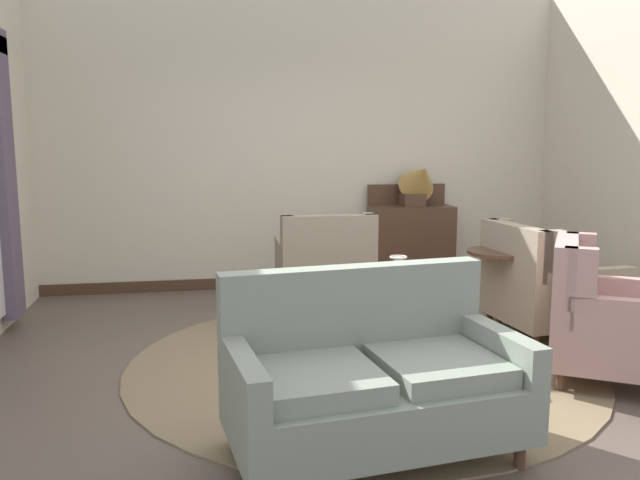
{
  "coord_description": "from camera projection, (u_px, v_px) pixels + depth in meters",
  "views": [
    {
      "loc": [
        -1.12,
        -4.15,
        1.64
      ],
      "look_at": [
        -0.23,
        0.73,
        0.86
      ],
      "focal_mm": 36.4,
      "sensor_mm": 36.0,
      "label": 1
    }
  ],
  "objects": [
    {
      "name": "armchair_far_left",
      "position": [
        609.0,
        322.0,
        4.37
      ],
      "size": [
        1.16,
        1.13,
        0.97
      ],
      "rotation": [
        0.0,
        0.0,
        7.3
      ],
      "color": "tan",
      "rests_on": "ground"
    },
    {
      "name": "ground",
      "position": [
        372.0,
        378.0,
        4.48
      ],
      "size": [
        8.28,
        8.28,
        0.0
      ],
      "primitive_type": "plane",
      "color": "brown"
    },
    {
      "name": "settee",
      "position": [
        372.0,
        380.0,
        3.36
      ],
      "size": [
        1.58,
        0.99,
        0.95
      ],
      "rotation": [
        0.0,
        0.0,
        0.13
      ],
      "color": "gray",
      "rests_on": "ground"
    },
    {
      "name": "side_table",
      "position": [
        499.0,
        283.0,
        5.47
      ],
      "size": [
        0.55,
        0.55,
        0.71
      ],
      "color": "#4C3323",
      "rests_on": "ground"
    },
    {
      "name": "porcelain_vase",
      "position": [
        398.0,
        283.0,
        4.68
      ],
      "size": [
        0.17,
        0.17,
        0.35
      ],
      "color": "beige",
      "rests_on": "coffee_table"
    },
    {
      "name": "baseboard_back",
      "position": [
        306.0,
        280.0,
        7.29
      ],
      "size": [
        5.74,
        0.03,
        0.12
      ],
      "primitive_type": "cube",
      "color": "#4C3323",
      "rests_on": "ground"
    },
    {
      "name": "wall_back",
      "position": [
        304.0,
        141.0,
        7.11
      ],
      "size": [
        5.9,
        0.08,
        3.22
      ],
      "primitive_type": "cube",
      "color": "beige",
      "rests_on": "ground"
    },
    {
      "name": "armchair_near_sideboard",
      "position": [
        544.0,
        288.0,
        5.41
      ],
      "size": [
        0.98,
        0.93,
        0.95
      ],
      "rotation": [
        0.0,
        0.0,
        1.66
      ],
      "color": "gray",
      "rests_on": "ground"
    },
    {
      "name": "coffee_table",
      "position": [
        389.0,
        314.0,
        4.76
      ],
      "size": [
        0.83,
        0.83,
        0.45
      ],
      "color": "#4C3323",
      "rests_on": "ground"
    },
    {
      "name": "armchair_near_window",
      "position": [
        325.0,
        271.0,
        5.99
      ],
      "size": [
        0.86,
        0.88,
        0.98
      ],
      "rotation": [
        0.0,
        0.0,
        3.11
      ],
      "color": "gray",
      "rests_on": "ground"
    },
    {
      "name": "sideboard",
      "position": [
        411.0,
        241.0,
        7.19
      ],
      "size": [
        0.9,
        0.43,
        1.13
      ],
      "color": "#4C3323",
      "rests_on": "ground"
    },
    {
      "name": "area_rug",
      "position": [
        361.0,
        363.0,
        4.77
      ],
      "size": [
        3.42,
        3.42,
        0.01
      ],
      "primitive_type": "cylinder",
      "color": "#847051",
      "rests_on": "ground"
    },
    {
      "name": "gramophone",
      "position": [
        419.0,
        180.0,
        7.0
      ],
      "size": [
        0.4,
        0.52,
        0.58
      ],
      "color": "#4C3323",
      "rests_on": "sideboard"
    }
  ]
}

